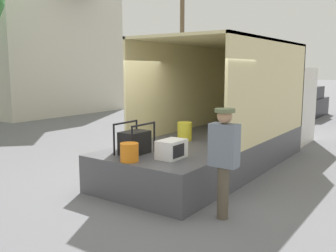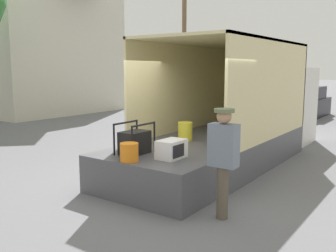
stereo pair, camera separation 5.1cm
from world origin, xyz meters
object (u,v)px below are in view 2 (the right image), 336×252
portable_generator (135,142)px  worker_person (223,152)px  microwave (172,149)px  box_truck (252,117)px  utility_pole (184,40)px  orange_bucket (129,152)px  pickup_truck_black (297,105)px

portable_generator → worker_person: bearing=-97.7°
microwave → worker_person: (-0.35, -1.21, 0.17)m
microwave → portable_generator: (-0.08, 0.78, 0.06)m
box_truck → microwave: 4.60m
worker_person → utility_pole: bearing=34.9°
box_truck → orange_bucket: box_truck is taller
box_truck → utility_pole: utility_pole is taller
worker_person → utility_pole: 18.67m
microwave → portable_generator: size_ratio=0.77×
pickup_truck_black → microwave: bearing=-173.0°
worker_person → orange_bucket: bearing=98.8°
microwave → pickup_truck_black: pickup_truck_black is taller
box_truck → pickup_truck_black: box_truck is taller
portable_generator → worker_person: 2.01m
worker_person → pickup_truck_black: size_ratio=0.36×
orange_bucket → utility_pole: size_ratio=0.04×
box_truck → portable_generator: box_truck is taller
microwave → worker_person: 1.27m
orange_bucket → pickup_truck_black: (13.54, 1.13, -0.28)m
portable_generator → orange_bucket: (-0.53, -0.31, -0.06)m
box_truck → portable_generator: 4.68m
portable_generator → worker_person: (-0.27, -1.99, 0.11)m
box_truck → utility_pole: 13.91m
worker_person → utility_pole: (15.11, 10.54, 3.03)m
portable_generator → orange_bucket: portable_generator is taller
microwave → orange_bucket: microwave is taller
orange_bucket → portable_generator: bearing=30.4°
microwave → utility_pole: bearing=32.3°
utility_pole → portable_generator: bearing=-150.1°
worker_person → pickup_truck_black: 13.58m
box_truck → orange_bucket: (-5.19, 0.08, -0.07)m
utility_pole → microwave: bearing=-147.7°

